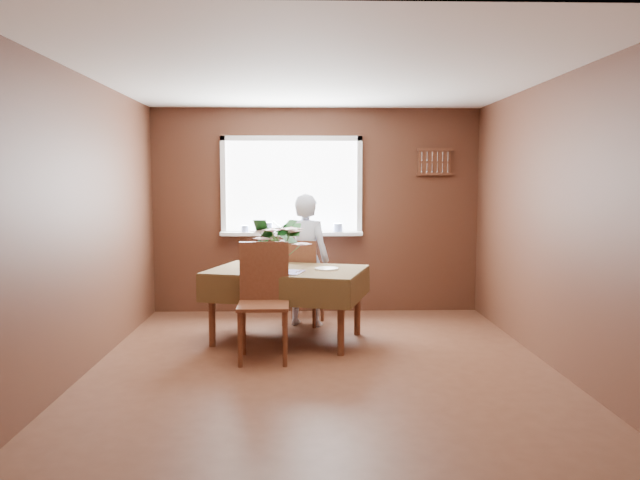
{
  "coord_description": "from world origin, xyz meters",
  "views": [
    {
      "loc": [
        -0.17,
        -5.41,
        1.61
      ],
      "look_at": [
        0.0,
        0.55,
        1.05
      ],
      "focal_mm": 35.0,
      "sensor_mm": 36.0,
      "label": 1
    }
  ],
  "objects_px": {
    "seated_woman": "(306,260)",
    "flower_bouquet": "(278,241)",
    "dining_table": "(287,278)",
    "chair_far": "(301,279)",
    "chair_near": "(264,296)"
  },
  "relations": [
    {
      "from": "seated_woman",
      "to": "dining_table",
      "type": "bearing_deg",
      "value": 92.76
    },
    {
      "from": "dining_table",
      "to": "seated_woman",
      "type": "relative_size",
      "value": 1.17
    },
    {
      "from": "seated_woman",
      "to": "flower_bouquet",
      "type": "xyz_separation_m",
      "value": [
        -0.27,
        -0.86,
        0.29
      ]
    },
    {
      "from": "chair_far",
      "to": "seated_woman",
      "type": "bearing_deg",
      "value": -155.24
    },
    {
      "from": "dining_table",
      "to": "seated_woman",
      "type": "xyz_separation_m",
      "value": [
        0.19,
        0.67,
        0.09
      ]
    },
    {
      "from": "chair_far",
      "to": "seated_woman",
      "type": "height_order",
      "value": "seated_woman"
    },
    {
      "from": "seated_woman",
      "to": "flower_bouquet",
      "type": "relative_size",
      "value": 2.78
    },
    {
      "from": "dining_table",
      "to": "chair_far",
      "type": "distance_m",
      "value": 0.69
    },
    {
      "from": "chair_near",
      "to": "seated_woman",
      "type": "xyz_separation_m",
      "value": [
        0.39,
        1.29,
        0.17
      ]
    },
    {
      "from": "dining_table",
      "to": "chair_far",
      "type": "bearing_deg",
      "value": 94.03
    },
    {
      "from": "dining_table",
      "to": "chair_near",
      "type": "bearing_deg",
      "value": -91.7
    },
    {
      "from": "chair_far",
      "to": "seated_woman",
      "type": "relative_size",
      "value": 0.65
    },
    {
      "from": "seated_woman",
      "to": "flower_bouquet",
      "type": "height_order",
      "value": "seated_woman"
    },
    {
      "from": "chair_near",
      "to": "seated_woman",
      "type": "bearing_deg",
      "value": 72.52
    },
    {
      "from": "chair_far",
      "to": "chair_near",
      "type": "relative_size",
      "value": 0.91
    }
  ]
}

